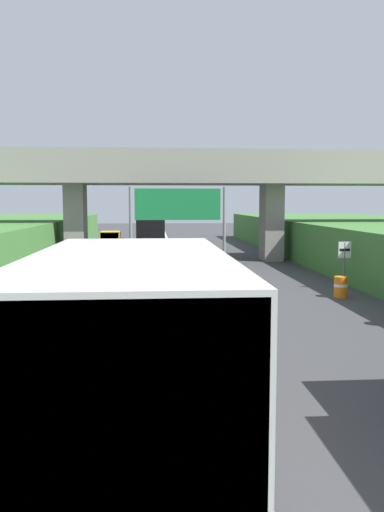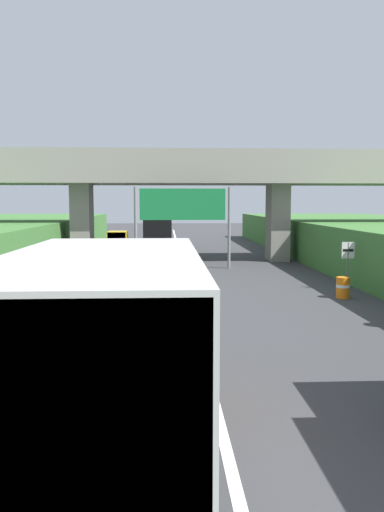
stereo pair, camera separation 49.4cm
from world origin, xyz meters
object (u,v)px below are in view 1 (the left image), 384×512
Objects in this scene: truck_orange at (134,356)px; construction_barrel_3 at (341,287)px; speed_limit_sign at (344,258)px; overhead_highway_sign at (178,209)px; car_yellow at (111,242)px; truck_black at (151,227)px.

truck_orange is 8.11× the size of construction_barrel_3.
speed_limit_sign is 2.48× the size of construction_barrel_3.
construction_barrel_3 is (6.49, -10.03, -3.18)m from overhead_highway_sign.
truck_orange is 35.00m from car_yellow.
truck_black is at bearing 38.59° from car_yellow.
overhead_highway_sign is 24.28m from truck_orange.
overhead_highway_sign is 12.10m from car_yellow.
truck_orange and truck_black have the same top height.
truck_orange is at bearing -90.02° from truck_black.
truck_orange is at bearing -120.23° from construction_barrel_3.
car_yellow is at bearing -141.41° from truck_black.
overhead_highway_sign reaches higher than speed_limit_sign.
overhead_highway_sign is 6.53× the size of construction_barrel_3.
speed_limit_sign is 18.57m from truck_orange.
speed_limit_sign is 23.13m from truck_black.
truck_orange is 1.78× the size of car_yellow.
speed_limit_sign reaches higher than construction_barrel_3.
car_yellow is (-3.23, 34.83, -1.08)m from truck_orange.
construction_barrel_3 is (8.22, -23.29, -1.47)m from truck_black.
truck_orange reaches higher than construction_barrel_3.
truck_black is at bearing 97.42° from overhead_highway_sign.
car_yellow is 23.67m from construction_barrel_3.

